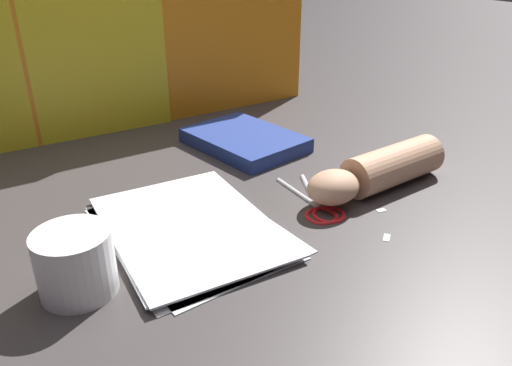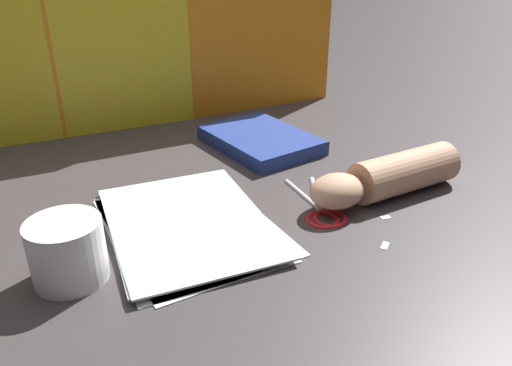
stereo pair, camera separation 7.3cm
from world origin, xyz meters
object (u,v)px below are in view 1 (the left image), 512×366
at_px(book_closed, 245,140).
at_px(hand_forearm, 378,171).
at_px(paper_stack, 190,228).
at_px(mug, 75,263).
at_px(scissors, 318,205).

xyz_separation_m(book_closed, hand_forearm, (0.08, -0.28, 0.02)).
distance_m(paper_stack, mug, 0.18).
distance_m(book_closed, mug, 0.50).
bearing_deg(book_closed, hand_forearm, -73.35).
height_order(scissors, mug, mug).
bearing_deg(scissors, paper_stack, 167.22).
height_order(hand_forearm, mug, mug).
xyz_separation_m(scissors, hand_forearm, (0.12, -0.00, 0.03)).
xyz_separation_m(paper_stack, scissors, (0.20, -0.05, -0.00)).
bearing_deg(book_closed, scissors, -97.90).
xyz_separation_m(book_closed, mug, (-0.41, -0.28, 0.03)).
height_order(paper_stack, mug, mug).
relative_size(scissors, mug, 1.91).
xyz_separation_m(hand_forearm, mug, (-0.49, 0.00, 0.01)).
xyz_separation_m(book_closed, scissors, (-0.04, -0.28, -0.01)).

